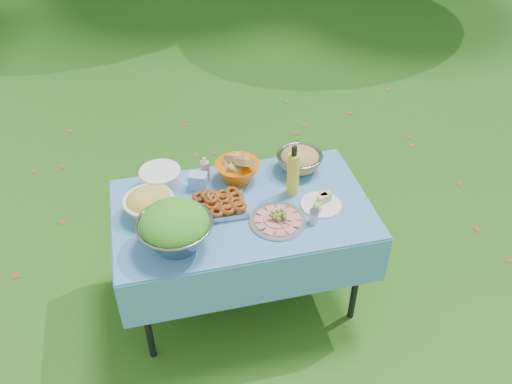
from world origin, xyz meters
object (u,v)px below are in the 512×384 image
pasta_bowl_steel (300,159)px  oil_bottle (293,170)px  picnic_table (243,254)px  charcuterie_platter (278,217)px  salad_bowl (175,227)px  plate_stack (161,179)px  bread_bowl (237,167)px

pasta_bowl_steel → oil_bottle: (-0.11, -0.21, 0.09)m
picnic_table → charcuterie_platter: 0.48m
pasta_bowl_steel → charcuterie_platter: (-0.26, -0.44, -0.04)m
salad_bowl → charcuterie_platter: 0.57m
plate_stack → bread_bowl: 0.46m
picnic_table → pasta_bowl_steel: bearing=33.2°
bread_bowl → oil_bottle: (0.29, -0.20, 0.07)m
picnic_table → pasta_bowl_steel: size_ratio=5.26×
bread_bowl → pasta_bowl_steel: bearing=1.9°
bread_bowl → oil_bottle: size_ratio=0.82×
salad_bowl → bread_bowl: bearing=48.7°
charcuterie_platter → bread_bowl: bearing=107.7°
charcuterie_platter → salad_bowl: bearing=-174.2°
bread_bowl → pasta_bowl_steel: 0.39m
bread_bowl → oil_bottle: oil_bottle is taller
salad_bowl → bread_bowl: size_ratio=1.48×
pasta_bowl_steel → charcuterie_platter: 0.51m
salad_bowl → oil_bottle: oil_bottle is taller
pasta_bowl_steel → oil_bottle: oil_bottle is taller
salad_bowl → oil_bottle: bearing=21.9°
plate_stack → bread_bowl: bread_bowl is taller
pasta_bowl_steel → oil_bottle: 0.25m
salad_bowl → bread_bowl: (0.43, 0.49, -0.04)m
salad_bowl → bread_bowl: 0.65m
salad_bowl → plate_stack: bearing=93.2°
picnic_table → salad_bowl: size_ratio=3.70×
salad_bowl → pasta_bowl_steel: size_ratio=1.42×
picnic_table → oil_bottle: size_ratio=4.49×
salad_bowl → charcuterie_platter: size_ratio=1.24×
picnic_table → bread_bowl: (0.03, 0.26, 0.47)m
plate_stack → bread_bowl: size_ratio=0.91×
picnic_table → charcuterie_platter: (0.17, -0.17, 0.42)m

